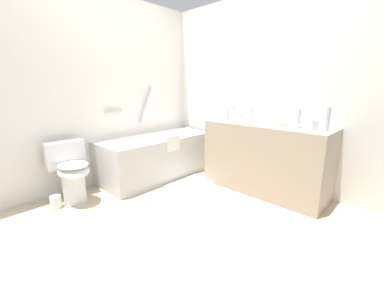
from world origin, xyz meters
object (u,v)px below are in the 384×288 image
(bath_mat, at_px, (192,184))
(sink_basin, at_px, (272,123))
(water_bottle_1, at_px, (233,113))
(water_bottle_4, at_px, (227,113))
(toilet, at_px, (71,170))
(water_bottle_2, at_px, (251,114))
(drinking_glass_1, at_px, (225,116))
(drinking_glass_3, at_px, (315,125))
(water_bottle_0, at_px, (326,119))
(water_bottle_3, at_px, (297,118))
(drinking_glass_0, at_px, (241,117))
(toilet_paper_roll, at_px, (56,202))
(sink_faucet, at_px, (279,121))
(bathtub, at_px, (156,155))
(drinking_glass_2, at_px, (312,125))

(bath_mat, bearing_deg, sink_basin, -60.54)
(water_bottle_1, distance_m, water_bottle_4, 0.12)
(toilet, bearing_deg, water_bottle_1, 64.95)
(water_bottle_2, bearing_deg, sink_basin, -100.32)
(drinking_glass_1, bearing_deg, water_bottle_1, -64.75)
(drinking_glass_3, bearing_deg, water_bottle_0, -120.22)
(water_bottle_3, bearing_deg, drinking_glass_0, 90.40)
(water_bottle_0, xyz_separation_m, water_bottle_4, (0.06, 1.23, -0.03))
(water_bottle_0, height_order, bath_mat, water_bottle_0)
(toilet, distance_m, toilet_paper_roll, 0.36)
(sink_faucet, bearing_deg, bath_mat, 128.89)
(water_bottle_4, bearing_deg, drinking_glass_1, -158.04)
(water_bottle_1, bearing_deg, toilet_paper_roll, 155.75)
(bathtub, xyz_separation_m, drinking_glass_2, (0.55, -1.86, 0.57))
(sink_faucet, height_order, water_bottle_4, water_bottle_4)
(water_bottle_4, bearing_deg, toilet_paper_roll, 158.90)
(bathtub, distance_m, bath_mat, 0.68)
(toilet, height_order, bath_mat, toilet)
(sink_faucet, xyz_separation_m, water_bottle_1, (-0.17, 0.56, 0.07))
(water_bottle_0, xyz_separation_m, water_bottle_3, (0.01, 0.28, -0.01))
(bath_mat, bearing_deg, toilet, 152.19)
(sink_basin, height_order, drinking_glass_0, drinking_glass_0)
(toilet, height_order, toilet_paper_roll, toilet)
(toilet, xyz_separation_m, water_bottle_4, (1.77, -0.81, 0.56))
(sink_basin, distance_m, sink_faucet, 0.20)
(water_bottle_0, height_order, water_bottle_1, water_bottle_0)
(water_bottle_3, relative_size, drinking_glass_3, 2.91)
(drinking_glass_3, distance_m, bath_mat, 1.62)
(water_bottle_1, height_order, drinking_glass_0, water_bottle_1)
(bathtub, bearing_deg, water_bottle_1, -55.62)
(water_bottle_1, bearing_deg, water_bottle_0, -91.44)
(sink_faucet, height_order, water_bottle_3, water_bottle_3)
(sink_basin, bearing_deg, water_bottle_3, -88.09)
(drinking_glass_0, relative_size, drinking_glass_1, 1.10)
(sink_basin, distance_m, bath_mat, 1.27)
(water_bottle_1, bearing_deg, water_bottle_2, -84.14)
(drinking_glass_2, relative_size, bath_mat, 0.17)
(water_bottle_2, xyz_separation_m, drinking_glass_2, (-0.07, -0.74, -0.05))
(drinking_glass_1, bearing_deg, drinking_glass_2, -90.33)
(bathtub, bearing_deg, toilet, 177.15)
(water_bottle_4, distance_m, drinking_glass_2, 1.11)
(water_bottle_4, relative_size, drinking_glass_2, 1.83)
(water_bottle_1, height_order, toilet_paper_roll, water_bottle_1)
(sink_faucet, xyz_separation_m, water_bottle_0, (-0.20, -0.56, 0.09))
(water_bottle_3, bearing_deg, sink_basin, 91.91)
(toilet, relative_size, water_bottle_2, 3.09)
(drinking_glass_3, bearing_deg, drinking_glass_1, 94.34)
(water_bottle_4, bearing_deg, toilet, 155.42)
(bathtub, bearing_deg, water_bottle_0, -74.14)
(toilet, distance_m, water_bottle_0, 2.73)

